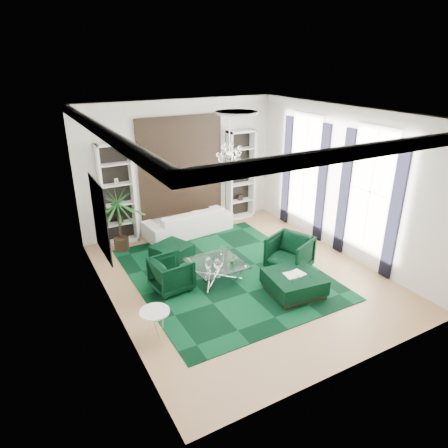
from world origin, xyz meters
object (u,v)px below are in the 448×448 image
ottoman_front (294,283)px  armchair_left (171,274)px  coffee_table (216,270)px  ottoman_side (172,252)px  sofa (188,221)px  armchair_right (289,253)px  palm (118,212)px  side_table (156,324)px

ottoman_front → armchair_left: bearing=148.1°
coffee_table → ottoman_front: bearing=-48.5°
armchair_left → ottoman_side: bearing=-27.8°
sofa → armchair_right: 3.43m
armchair_left → palm: size_ratio=0.38×
armchair_left → palm: (-0.44, 2.50, 0.72)m
coffee_table → sofa: bearing=79.6°
sofa → armchair_left: size_ratio=3.08×
side_table → palm: bearing=83.6°
ottoman_side → palm: size_ratio=0.39×
sofa → ottoman_side: 1.66m
armchair_right → coffee_table: (-1.78, 0.46, -0.23)m
sofa → coffee_table: (-0.50, -2.71, -0.17)m
armchair_left → armchair_right: size_ratio=0.88×
armchair_left → ottoman_front: armchair_left is taller
ottoman_side → palm: palm is taller
ottoman_side → sofa: bearing=51.2°
ottoman_side → armchair_right: bearing=-39.3°
armchair_left → side_table: (-0.88, -1.39, -0.11)m
side_table → sofa: bearing=58.5°
ottoman_front → side_table: (-3.19, 0.05, 0.05)m
coffee_table → ottoman_side: (-0.54, 1.43, -0.02)m
coffee_table → ottoman_side: 1.53m
coffee_table → side_table: 2.38m
coffee_table → ottoman_side: coffee_table is taller
armchair_right → palm: size_ratio=0.43×
armchair_right → ottoman_front: 1.09m
sofa → ottoman_side: bearing=45.9°
armchair_left → palm: 2.64m
coffee_table → ottoman_front: 1.83m
coffee_table → palm: 3.12m
coffee_table → armchair_right: bearing=-14.6°
palm → armchair_left: bearing=-79.9°
armchair_left → coffee_table: size_ratio=0.69×
coffee_table → ottoman_side: bearing=110.5°
armchair_right → palm: 4.54m
armchair_left → ottoman_front: size_ratio=0.75×
armchair_right → ottoman_front: bearing=-54.5°
palm → coffee_table: bearing=-59.1°
sofa → armchair_left: bearing=53.7°
sofa → palm: bearing=-1.1°
side_table → ottoman_front: bearing=-0.8°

